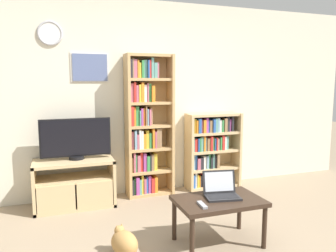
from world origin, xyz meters
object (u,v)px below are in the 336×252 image
object	(u,v)px
television	(76,139)
bookshelf_tall	(146,127)
tv_stand	(75,183)
cat	(124,243)
bookshelf_short	(210,150)
coffee_table	(219,205)
remote_near_laptop	(202,205)
laptop	(221,190)

from	to	relation	value
television	bookshelf_tall	size ratio (longest dim) A/B	0.45
tv_stand	bookshelf_tall	xyz separation A→B (m)	(0.95, 0.14, 0.64)
bookshelf_tall	cat	xyz separation A→B (m)	(-0.62, -1.48, -0.82)
television	bookshelf_short	bearing A→B (deg)	2.87
coffee_table	remote_near_laptop	world-z (taller)	remote_near_laptop
television	laptop	distance (m)	1.91
cat	tv_stand	bearing A→B (deg)	83.76
television	cat	size ratio (longest dim) A/B	1.69
laptop	remote_near_laptop	distance (m)	0.32
bookshelf_short	remote_near_laptop	size ratio (longest dim) A/B	6.64
remote_near_laptop	bookshelf_short	bearing A→B (deg)	65.03
television	laptop	xyz separation A→B (m)	(1.23, -1.42, -0.34)
television	laptop	size ratio (longest dim) A/B	2.34
bookshelf_short	remote_near_laptop	distance (m)	1.91
bookshelf_tall	laptop	xyz separation A→B (m)	(0.32, -1.51, -0.43)
tv_stand	cat	world-z (taller)	tv_stand
bookshelf_short	remote_near_laptop	xyz separation A→B (m)	(-0.91, -1.67, -0.10)
bookshelf_tall	bookshelf_short	world-z (taller)	bookshelf_tall
bookshelf_tall	tv_stand	bearing A→B (deg)	-171.57
bookshelf_tall	coffee_table	size ratio (longest dim) A/B	2.33
coffee_table	cat	bearing A→B (deg)	173.96
coffee_table	bookshelf_short	bearing A→B (deg)	66.17
bookshelf_short	remote_near_laptop	bearing A→B (deg)	-118.60
television	cat	bearing A→B (deg)	-77.84
television	laptop	bearing A→B (deg)	-48.98
tv_stand	bookshelf_tall	world-z (taller)	bookshelf_tall
bookshelf_short	laptop	world-z (taller)	bookshelf_short
television	remote_near_laptop	bearing A→B (deg)	-58.73
bookshelf_short	laptop	size ratio (longest dim) A/B	3.00
tv_stand	bookshelf_tall	distance (m)	1.15
television	bookshelf_short	xyz separation A→B (m)	(1.87, 0.09, -0.29)
remote_near_laptop	cat	xyz separation A→B (m)	(-0.66, 0.20, -0.34)
bookshelf_short	laptop	bearing A→B (deg)	-112.95
coffee_table	laptop	size ratio (longest dim) A/B	2.25
bookshelf_short	coffee_table	bearing A→B (deg)	-113.83
television	coffee_table	xyz separation A→B (m)	(1.18, -1.47, -0.45)
tv_stand	bookshelf_tall	size ratio (longest dim) A/B	0.50
tv_stand	television	world-z (taller)	television
laptop	cat	world-z (taller)	laptop
bookshelf_short	television	bearing A→B (deg)	-177.13
tv_stand	remote_near_laptop	size ratio (longest dim) A/B	5.85
television	coffee_table	size ratio (longest dim) A/B	1.04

